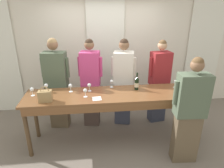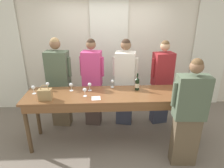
{
  "view_description": "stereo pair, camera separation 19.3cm",
  "coord_description": "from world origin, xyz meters",
  "px_view_note": "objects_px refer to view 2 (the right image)",
  "views": [
    {
      "loc": [
        -0.35,
        -3.12,
        2.43
      ],
      "look_at": [
        0.0,
        0.07,
        1.13
      ],
      "focal_mm": 32.0,
      "sensor_mm": 36.0,
      "label": 1
    },
    {
      "loc": [
        -0.15,
        -3.14,
        2.43
      ],
      "look_at": [
        0.0,
        0.07,
        1.13
      ],
      "focal_mm": 32.0,
      "sensor_mm": 36.0,
      "label": 2
    }
  ],
  "objects_px": {
    "wine_glass_center_mid": "(90,85)",
    "handbag": "(45,94)",
    "wine_glass_front_right": "(33,88)",
    "wine_glass_center_right": "(48,84)",
    "wine_glass_back_left": "(71,85)",
    "wine_bottle": "(137,84)",
    "guest_pink_top": "(92,83)",
    "guest_cream_sweater": "(125,83)",
    "guest_olive_jacket": "(59,83)",
    "wine_glass_center_left": "(177,83)",
    "guest_striped_shirt": "(161,83)",
    "wine_glass_front_mid": "(112,82)",
    "wine_glass_front_left": "(85,90)",
    "host_pouring": "(189,115)",
    "tasting_bar": "(112,100)"
  },
  "relations": [
    {
      "from": "handbag",
      "to": "guest_cream_sweater",
      "type": "height_order",
      "value": "guest_cream_sweater"
    },
    {
      "from": "guest_cream_sweater",
      "to": "guest_striped_shirt",
      "type": "xyz_separation_m",
      "value": [
        0.76,
        -0.0,
        -0.02
      ]
    },
    {
      "from": "guest_cream_sweater",
      "to": "host_pouring",
      "type": "distance_m",
      "value": 1.48
    },
    {
      "from": "wine_glass_center_mid",
      "to": "handbag",
      "type": "bearing_deg",
      "value": -154.56
    },
    {
      "from": "handbag",
      "to": "guest_striped_shirt",
      "type": "xyz_separation_m",
      "value": [
        2.13,
        0.8,
        -0.17
      ]
    },
    {
      "from": "handbag",
      "to": "wine_glass_front_left",
      "type": "relative_size",
      "value": 1.72
    },
    {
      "from": "wine_glass_front_mid",
      "to": "wine_glass_center_left",
      "type": "bearing_deg",
      "value": -6.9
    },
    {
      "from": "guest_olive_jacket",
      "to": "guest_cream_sweater",
      "type": "height_order",
      "value": "guest_olive_jacket"
    },
    {
      "from": "wine_glass_front_mid",
      "to": "guest_pink_top",
      "type": "bearing_deg",
      "value": 138.72
    },
    {
      "from": "guest_pink_top",
      "to": "guest_cream_sweater",
      "type": "xyz_separation_m",
      "value": [
        0.66,
        0.0,
        -0.0
      ]
    },
    {
      "from": "wine_glass_back_left",
      "to": "host_pouring",
      "type": "distance_m",
      "value": 2.0
    },
    {
      "from": "wine_glass_front_right",
      "to": "host_pouring",
      "type": "relative_size",
      "value": 0.08
    },
    {
      "from": "wine_glass_center_left",
      "to": "wine_glass_center_mid",
      "type": "height_order",
      "value": "same"
    },
    {
      "from": "handbag",
      "to": "wine_glass_front_mid",
      "type": "bearing_deg",
      "value": 22.78
    },
    {
      "from": "guest_cream_sweater",
      "to": "wine_glass_back_left",
      "type": "bearing_deg",
      "value": -155.44
    },
    {
      "from": "handbag",
      "to": "guest_cream_sweater",
      "type": "xyz_separation_m",
      "value": [
        1.38,
        0.8,
        -0.15
      ]
    },
    {
      "from": "wine_bottle",
      "to": "wine_glass_center_mid",
      "type": "distance_m",
      "value": 0.85
    },
    {
      "from": "guest_pink_top",
      "to": "wine_glass_center_left",
      "type": "bearing_deg",
      "value": -17.1
    },
    {
      "from": "wine_glass_center_left",
      "to": "wine_glass_back_left",
      "type": "distance_m",
      "value": 1.91
    },
    {
      "from": "wine_glass_front_mid",
      "to": "guest_striped_shirt",
      "type": "relative_size",
      "value": 0.08
    },
    {
      "from": "guest_cream_sweater",
      "to": "host_pouring",
      "type": "bearing_deg",
      "value": -56.33
    },
    {
      "from": "wine_glass_front_right",
      "to": "guest_pink_top",
      "type": "distance_m",
      "value": 1.14
    },
    {
      "from": "tasting_bar",
      "to": "wine_glass_center_mid",
      "type": "height_order",
      "value": "wine_glass_center_mid"
    },
    {
      "from": "wine_glass_back_left",
      "to": "guest_olive_jacket",
      "type": "distance_m",
      "value": 0.58
    },
    {
      "from": "tasting_bar",
      "to": "wine_glass_back_left",
      "type": "bearing_deg",
      "value": 165.57
    },
    {
      "from": "host_pouring",
      "to": "wine_glass_back_left",
      "type": "bearing_deg",
      "value": 157.2
    },
    {
      "from": "guest_pink_top",
      "to": "guest_cream_sweater",
      "type": "distance_m",
      "value": 0.66
    },
    {
      "from": "wine_glass_front_right",
      "to": "guest_striped_shirt",
      "type": "distance_m",
      "value": 2.47
    },
    {
      "from": "wine_glass_center_mid",
      "to": "guest_striped_shirt",
      "type": "distance_m",
      "value": 1.52
    },
    {
      "from": "wine_glass_center_mid",
      "to": "wine_glass_center_right",
      "type": "distance_m",
      "value": 0.75
    },
    {
      "from": "wine_glass_center_mid",
      "to": "guest_striped_shirt",
      "type": "relative_size",
      "value": 0.08
    },
    {
      "from": "wine_glass_front_left",
      "to": "wine_glass_front_mid",
      "type": "xyz_separation_m",
      "value": [
        0.48,
        0.36,
        0.0
      ]
    },
    {
      "from": "wine_glass_front_right",
      "to": "host_pouring",
      "type": "distance_m",
      "value": 2.56
    },
    {
      "from": "tasting_bar",
      "to": "wine_glass_front_right",
      "type": "distance_m",
      "value": 1.37
    },
    {
      "from": "guest_olive_jacket",
      "to": "guest_pink_top",
      "type": "distance_m",
      "value": 0.67
    },
    {
      "from": "wine_glass_front_mid",
      "to": "guest_striped_shirt",
      "type": "bearing_deg",
      "value": 18.09
    },
    {
      "from": "wine_glass_center_mid",
      "to": "guest_olive_jacket",
      "type": "distance_m",
      "value": 0.81
    },
    {
      "from": "wine_bottle",
      "to": "wine_glass_front_mid",
      "type": "height_order",
      "value": "wine_bottle"
    },
    {
      "from": "wine_glass_center_right",
      "to": "wine_glass_back_left",
      "type": "bearing_deg",
      "value": -7.43
    },
    {
      "from": "wine_glass_front_right",
      "to": "wine_glass_center_right",
      "type": "bearing_deg",
      "value": 36.27
    },
    {
      "from": "tasting_bar",
      "to": "wine_glass_front_left",
      "type": "xyz_separation_m",
      "value": [
        -0.46,
        -0.05,
        0.21
      ]
    },
    {
      "from": "wine_bottle",
      "to": "wine_glass_front_right",
      "type": "relative_size",
      "value": 2.12
    },
    {
      "from": "wine_glass_back_left",
      "to": "guest_striped_shirt",
      "type": "height_order",
      "value": "guest_striped_shirt"
    },
    {
      "from": "wine_glass_center_left",
      "to": "guest_olive_jacket",
      "type": "xyz_separation_m",
      "value": [
        -2.22,
        0.48,
        -0.14
      ]
    },
    {
      "from": "wine_glass_front_right",
      "to": "guest_pink_top",
      "type": "xyz_separation_m",
      "value": [
        0.98,
        0.56,
        -0.16
      ]
    },
    {
      "from": "wine_glass_front_right",
      "to": "guest_striped_shirt",
      "type": "relative_size",
      "value": 0.08
    },
    {
      "from": "wine_glass_back_left",
      "to": "wine_bottle",
      "type": "bearing_deg",
      "value": -1.02
    },
    {
      "from": "wine_glass_front_right",
      "to": "wine_glass_center_mid",
      "type": "distance_m",
      "value": 0.96
    },
    {
      "from": "tasting_bar",
      "to": "wine_glass_front_right",
      "type": "height_order",
      "value": "wine_glass_front_right"
    },
    {
      "from": "wine_bottle",
      "to": "guest_pink_top",
      "type": "bearing_deg",
      "value": 149.49
    }
  ]
}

